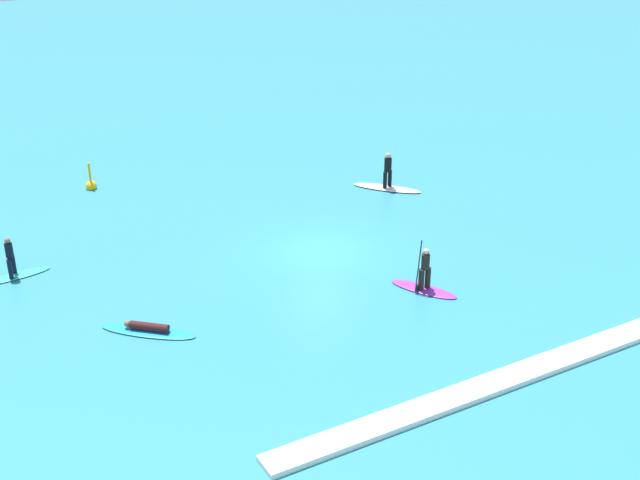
# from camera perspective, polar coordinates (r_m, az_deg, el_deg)

# --- Properties ---
(ground_plane) EXTENTS (120.00, 120.00, 0.00)m
(ground_plane) POSITION_cam_1_polar(r_m,az_deg,el_deg) (34.46, -0.00, -0.75)
(ground_plane) COLOR teal
(ground_plane) RESTS_ON ground
(surfer_on_teal_board) EXTENTS (2.78, 0.81, 1.62)m
(surfer_on_teal_board) POSITION_cam_1_polar(r_m,az_deg,el_deg) (34.30, -19.42, -1.74)
(surfer_on_teal_board) COLOR #33C6CC
(surfer_on_teal_board) RESTS_ON ground_plane
(surfer_on_white_board) EXTENTS (2.65, 2.86, 1.77)m
(surfer_on_white_board) POSITION_cam_1_polar(r_m,az_deg,el_deg) (40.28, 4.41, 3.84)
(surfer_on_white_board) COLOR white
(surfer_on_white_board) RESTS_ON ground_plane
(surfer_on_blue_board) EXTENTS (2.96, 2.76, 0.37)m
(surfer_on_blue_board) POSITION_cam_1_polar(r_m,az_deg,el_deg) (29.69, -11.13, -5.74)
(surfer_on_blue_board) COLOR #1E8CD1
(surfer_on_blue_board) RESTS_ON ground_plane
(surfer_on_purple_board) EXTENTS (1.88, 2.57, 2.02)m
(surfer_on_purple_board) POSITION_cam_1_polar(r_m,az_deg,el_deg) (31.69, 6.81, -2.59)
(surfer_on_purple_board) COLOR purple
(surfer_on_purple_board) RESTS_ON ground_plane
(marker_buoy) EXTENTS (0.51, 0.51, 1.39)m
(marker_buoy) POSITION_cam_1_polar(r_m,az_deg,el_deg) (41.65, -14.68, 3.47)
(marker_buoy) COLOR yellow
(marker_buoy) RESTS_ON ground_plane
(wave_crest) EXTENTS (15.22, 0.90, 0.18)m
(wave_crest) POSITION_cam_1_polar(r_m,az_deg,el_deg) (27.05, 11.12, -9.22)
(wave_crest) COLOR white
(wave_crest) RESTS_ON ground_plane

